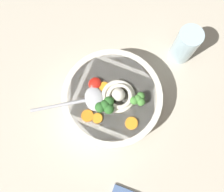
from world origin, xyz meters
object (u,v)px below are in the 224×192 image
at_px(soup_bowl, 112,99).
at_px(soup_spoon, 88,100).
at_px(noodle_pile, 118,96).
at_px(drinking_glass, 185,45).

distance_m(soup_bowl, soup_spoon, 0.07).
relative_size(noodle_pile, drinking_glass, 0.80).
xyz_separation_m(soup_bowl, soup_spoon, (-0.05, 0.03, 0.04)).
distance_m(soup_bowl, noodle_pile, 0.05).
distance_m(noodle_pile, drinking_glass, 0.23).
bearing_deg(drinking_glass, soup_spoon, 165.69).
height_order(soup_bowl, soup_spoon, soup_spoon).
distance_m(soup_spoon, drinking_glass, 0.29).
bearing_deg(noodle_pile, soup_bowl, 123.11).
xyz_separation_m(soup_bowl, drinking_glass, (0.23, -0.04, 0.02)).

